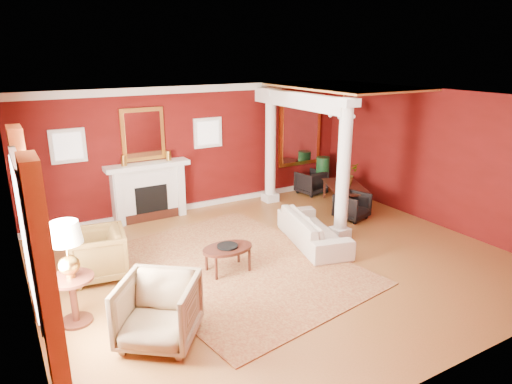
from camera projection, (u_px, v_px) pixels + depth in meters
ground at (278, 261)px, 8.27m from camera, size 8.00×8.00×0.00m
room_shell at (279, 152)px, 7.67m from camera, size 8.04×7.04×2.92m
fireplace at (149, 191)px, 10.19m from camera, size 1.85×0.42×1.29m
overmantel_mirror at (143, 134)px, 9.93m from camera, size 0.95×0.07×1.15m
flank_window_left at (68, 146)px, 9.22m from camera, size 0.70×0.07×0.70m
flank_window_right at (208, 133)px, 10.71m from camera, size 0.70×0.07×0.70m
left_window at (34, 244)px, 5.48m from camera, size 0.21×2.55×2.60m
column_front at (344, 169)px, 8.91m from camera, size 0.36×0.36×2.80m
column_back at (271, 146)px, 11.13m from camera, size 0.36×0.36×2.80m
header_beam at (298, 100)px, 9.87m from camera, size 0.30×3.20×0.32m
amber_ceiling at (344, 87)px, 10.23m from camera, size 2.30×3.40×0.04m
dining_mirror at (300, 133)px, 12.05m from camera, size 1.30×0.07×1.70m
chandelier at (343, 114)px, 10.48m from camera, size 0.60×0.62×0.75m
crown_trim at (196, 89)px, 10.28m from camera, size 8.00×0.08×0.16m
base_trim at (201, 204)px, 11.10m from camera, size 8.00×0.08×0.12m
rug at (236, 265)px, 8.08m from camera, size 3.97×4.89×0.02m
sofa at (313, 224)px, 8.91m from camera, size 1.06×2.11×0.79m
armchair_leopard at (97, 252)px, 7.54m from camera, size 0.96×1.01×0.92m
armchair_stripe at (158, 308)px, 5.85m from camera, size 1.29×1.28×0.97m
coffee_table at (228, 250)px, 7.75m from camera, size 0.90×0.90×0.45m
coffee_book at (224, 242)px, 7.69m from camera, size 0.15×0.02×0.20m
side_table at (68, 256)px, 6.10m from camera, size 0.60×0.60×1.51m
dining_table at (346, 190)px, 11.07m from camera, size 1.06×1.55×0.82m
dining_chair_near at (352, 205)px, 10.24m from camera, size 0.78×0.76×0.66m
dining_chair_far at (311, 181)px, 12.07m from camera, size 0.75×0.72×0.67m
green_urn at (322, 178)px, 12.24m from camera, size 0.40×0.40×0.96m
potted_plant at (348, 164)px, 10.98m from camera, size 0.53×0.58×0.42m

